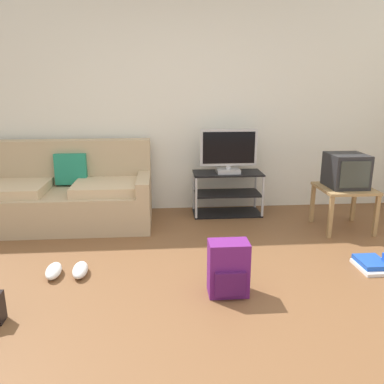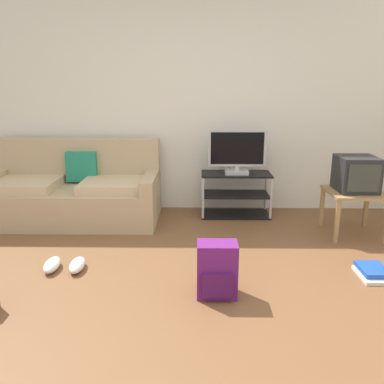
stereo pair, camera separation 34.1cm
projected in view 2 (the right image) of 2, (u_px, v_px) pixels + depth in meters
name	position (u px, v px, depth m)	size (l,w,h in m)	color
ground_plane	(183.00, 310.00, 2.78)	(9.00, 9.80, 0.02)	brown
wall_back	(190.00, 102.00, 4.79)	(9.00, 0.10, 2.70)	silver
couch	(74.00, 192.00, 4.59)	(1.98, 0.91, 0.92)	tan
tv_stand	(236.00, 194.00, 4.74)	(0.83, 0.40, 0.52)	black
flat_tv	(237.00, 152.00, 4.58)	(0.68, 0.22, 0.52)	#B2B2B7
side_table	(354.00, 198.00, 4.08)	(0.55, 0.55, 0.48)	#9E7A4C
crt_tv	(356.00, 174.00, 4.03)	(0.38, 0.41, 0.36)	#232326
backpack	(217.00, 270.00, 2.91)	(0.30, 0.26, 0.42)	#661E70
sneakers_pair	(65.00, 265.00, 3.36)	(0.36, 0.29, 0.09)	white
floor_tray	(384.00, 272.00, 3.24)	(0.43, 0.33, 0.14)	silver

